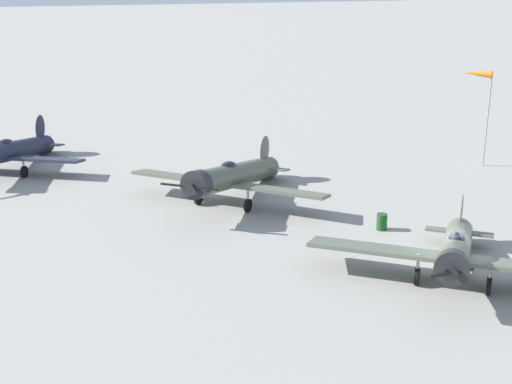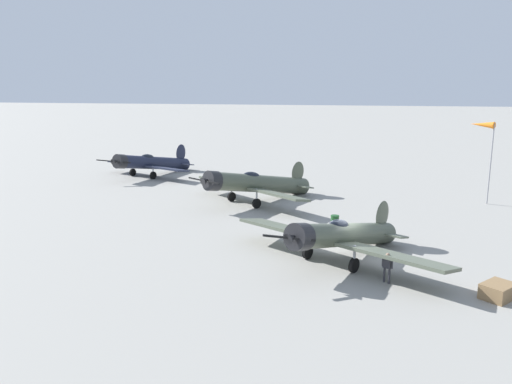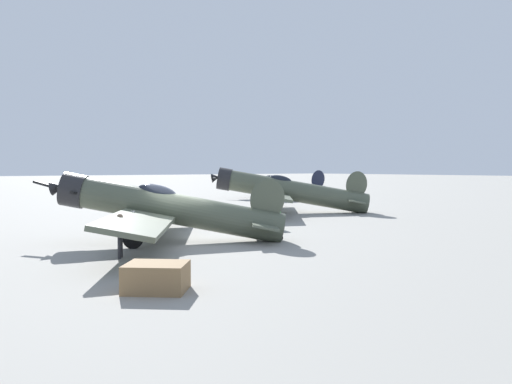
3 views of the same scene
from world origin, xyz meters
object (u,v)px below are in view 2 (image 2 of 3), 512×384
at_px(airplane_far_line, 151,163).
at_px(fuel_drum, 335,222).
at_px(ground_crew_mechanic, 387,265).
at_px(equipment_crate, 498,291).
at_px(airplane_mid_apron, 256,184).
at_px(windsock_mast, 483,128).
at_px(airplane_foreground, 342,236).

bearing_deg(airplane_far_line, fuel_drum, 75.02).
bearing_deg(ground_crew_mechanic, equipment_crate, 112.93).
distance_m(airplane_far_line, fuel_drum, 26.36).
bearing_deg(airplane_mid_apron, airplane_far_line, -88.45).
bearing_deg(windsock_mast, airplane_mid_apron, -78.75).
bearing_deg(airplane_mid_apron, ground_crew_mechanic, 69.61).
relative_size(airplane_far_line, windsock_mast, 1.56).
bearing_deg(fuel_drum, airplane_far_line, -129.41).
xyz_separation_m(airplane_mid_apron, airplane_far_line, (-10.08, -13.50, -0.18)).
bearing_deg(equipment_crate, airplane_far_line, -133.82).
bearing_deg(airplane_far_line, windsock_mast, 102.98).
bearing_deg(fuel_drum, windsock_mast, 131.95).
bearing_deg(fuel_drum, ground_crew_mechanic, 17.48).
distance_m(ground_crew_mechanic, fuel_drum, 10.02).
bearing_deg(fuel_drum, airplane_mid_apron, -134.14).
bearing_deg(airplane_foreground, airplane_far_line, -105.33).
distance_m(airplane_mid_apron, ground_crew_mechanic, 18.97).
height_order(airplane_foreground, airplane_mid_apron, airplane_mid_apron).
relative_size(equipment_crate, windsock_mast, 0.29).
xyz_separation_m(ground_crew_mechanic, fuel_drum, (-9.54, -3.00, -0.50)).
relative_size(airplane_foreground, windsock_mast, 1.81).
distance_m(airplane_foreground, equipment_crate, 8.42).
distance_m(airplane_far_line, windsock_mast, 32.80).
distance_m(airplane_foreground, airplane_far_line, 31.40).
relative_size(airplane_far_line, equipment_crate, 5.41).
xyz_separation_m(airplane_far_line, windsock_mast, (6.44, 31.80, 4.81)).
relative_size(airplane_foreground, airplane_far_line, 1.16).
height_order(airplane_far_line, ground_crew_mechanic, airplane_far_line).
distance_m(airplane_foreground, fuel_drum, 6.72).
bearing_deg(windsock_mast, equipment_crate, -9.31).
height_order(airplane_foreground, airplane_far_line, airplane_far_line).
height_order(airplane_far_line, equipment_crate, airplane_far_line).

